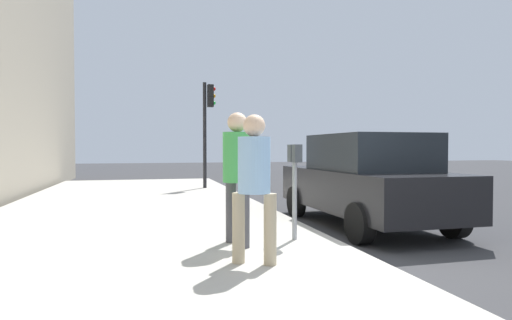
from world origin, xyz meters
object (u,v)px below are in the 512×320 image
traffic_signal (208,117)px  parked_sedan_near (366,180)px  pedestrian_bystander (254,176)px  pedestrian_at_meter (237,166)px  parking_meter (295,171)px

traffic_signal → parked_sedan_near: bearing=-164.3°
pedestrian_bystander → parked_sedan_near: bearing=-19.8°
pedestrian_at_meter → pedestrian_bystander: pedestrian_at_meter is taller
pedestrian_at_meter → parking_meter: bearing=-6.5°
parked_sedan_near → traffic_signal: bearing=15.7°
parked_sedan_near → traffic_signal: traffic_signal is taller
parking_meter → pedestrian_bystander: (-1.17, 0.91, 0.01)m
pedestrian_at_meter → parked_sedan_near: size_ratio=0.42×
parking_meter → pedestrian_at_meter: pedestrian_at_meter is taller
parked_sedan_near → traffic_signal: 7.72m
pedestrian_bystander → traffic_signal: traffic_signal is taller
parking_meter → pedestrian_at_meter: (-0.14, 0.90, 0.09)m
pedestrian_bystander → pedestrian_at_meter: bearing=26.9°
parked_sedan_near → pedestrian_at_meter: bearing=119.3°
parked_sedan_near → traffic_signal: size_ratio=1.23×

